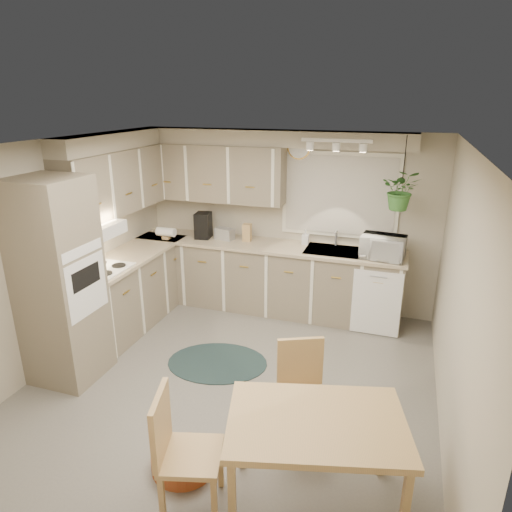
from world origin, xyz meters
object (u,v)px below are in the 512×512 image
object	(u,v)px
chair_left	(191,452)
pet_bed	(184,461)
braided_rug	(217,363)
chair_back	(304,397)
dining_table	(315,464)
microwave	(383,245)

from	to	relation	value
chair_left	pet_bed	distance (m)	0.55
braided_rug	chair_left	bearing A→B (deg)	-72.34
chair_back	braided_rug	world-z (taller)	chair_back
chair_left	chair_back	world-z (taller)	chair_left
chair_back	pet_bed	distance (m)	1.09
pet_bed	dining_table	bearing A→B (deg)	-2.11
chair_left	microwave	xyz separation A→B (m)	(1.04, 3.17, 0.65)
dining_table	braided_rug	bearing A→B (deg)	132.47
dining_table	pet_bed	distance (m)	1.10
dining_table	chair_back	world-z (taller)	chair_back
dining_table	braided_rug	world-z (taller)	dining_table
microwave	dining_table	bearing A→B (deg)	-87.90
chair_back	microwave	world-z (taller)	microwave
pet_bed	microwave	world-z (taller)	microwave
chair_back	braided_rug	xyz separation A→B (m)	(-1.16, 0.89, -0.44)
chair_back	braided_rug	bearing A→B (deg)	-62.02
dining_table	microwave	bearing A→B (deg)	85.77
dining_table	microwave	world-z (taller)	microwave
pet_bed	microwave	xyz separation A→B (m)	(1.26, 2.88, 1.05)
dining_table	pet_bed	size ratio (longest dim) A/B	2.33
chair_left	pet_bed	bearing A→B (deg)	-157.88
chair_left	braided_rug	world-z (taller)	chair_left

